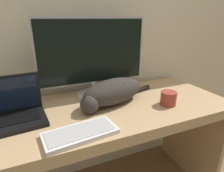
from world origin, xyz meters
The scene contains 7 objects.
wall_back centered at (0.00, 0.68, 1.30)m, with size 6.40×0.06×2.60m.
desk centered at (0.00, 0.31, 0.60)m, with size 1.78×0.62×0.74m.
monitor centered at (0.12, 0.49, 1.00)m, with size 0.68×0.23×0.50m.
laptop centered at (-0.36, 0.34, 0.78)m, with size 0.33×0.24×0.23m.
external_keyboard centered at (-0.07, 0.09, 0.75)m, with size 0.34×0.18×0.02m.
cat centered at (0.19, 0.34, 0.81)m, with size 0.56×0.28×0.15m.
coffee_mug centered at (0.49, 0.19, 0.78)m, with size 0.09×0.09×0.08m.
Camera 1 is at (-0.22, -0.61, 1.23)m, focal length 30.00 mm.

